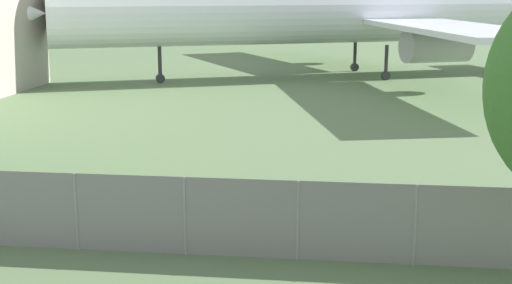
{
  "coord_description": "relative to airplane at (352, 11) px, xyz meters",
  "views": [
    {
      "loc": [
        0.94,
        -3.64,
        5.97
      ],
      "look_at": [
        -1.3,
        14.34,
        2.0
      ],
      "focal_mm": 50.0,
      "sensor_mm": 36.0,
      "label": 1
    }
  ],
  "objects": [
    {
      "name": "airplane",
      "position": [
        0.0,
        0.0,
        0.0
      ],
      "size": [
        45.64,
        37.53,
        12.89
      ],
      "rotation": [
        0.0,
        0.0,
        -2.75
      ],
      "color": "white",
      "rests_on": "ground"
    },
    {
      "name": "perimeter_fence",
      "position": [
        -1.31,
        -33.59,
        -3.42
      ],
      "size": [
        56.07,
        0.07,
        1.83
      ],
      "color": "gray",
      "rests_on": "ground"
    }
  ]
}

